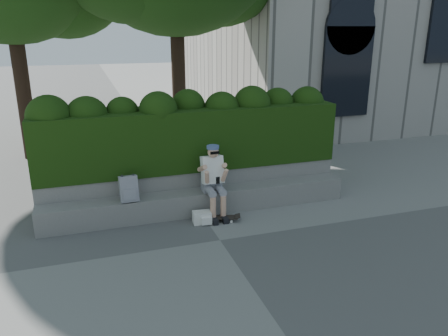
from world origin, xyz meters
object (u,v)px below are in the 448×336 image
object	(u,v)px
backpack_plaid	(129,189)
backpack_ground	(202,217)
skateboard	(217,218)
person	(213,178)

from	to	relation	value
backpack_plaid	backpack_ground	bearing A→B (deg)	-19.71
skateboard	backpack_plaid	world-z (taller)	backpack_plaid
person	backpack_plaid	world-z (taller)	person
skateboard	backpack_plaid	distance (m)	1.70
person	backpack_ground	xyz separation A→B (m)	(-0.31, -0.29, -0.64)
skateboard	backpack_plaid	size ratio (longest dim) A/B	1.70
person	backpack_ground	size ratio (longest dim) A/B	4.15
person	skateboard	distance (m)	0.75
person	skateboard	world-z (taller)	person
person	skateboard	xyz separation A→B (m)	(-0.03, -0.30, -0.68)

